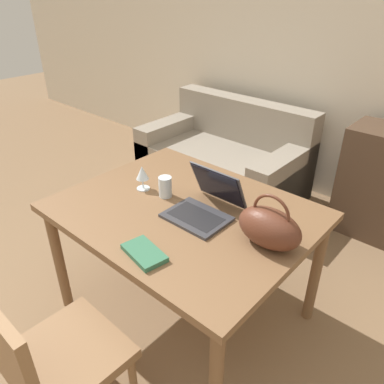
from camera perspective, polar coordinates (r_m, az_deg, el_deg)
The scene contains 9 objects.
wall_back at distance 3.37m, azimuth 23.98°, elevation 19.92°, with size 10.00×0.06×2.70m.
dining_table at distance 2.00m, azimuth -1.19°, elevation -4.43°, with size 1.29×1.03×0.74m.
chair at distance 1.73m, azimuth -21.08°, elevation -22.49°, with size 0.45×0.45×0.85m.
couch at distance 3.58m, azimuth 4.92°, elevation 4.75°, with size 1.49×0.85×0.82m.
laptop at distance 1.90m, azimuth 2.27°, elevation -1.54°, with size 0.31×0.34×0.23m.
drinking_glass at distance 2.05m, azimuth -4.10°, elevation 0.80°, with size 0.07×0.07×0.12m.
wine_glass at distance 2.12m, azimuth -7.59°, elevation 2.74°, with size 0.08×0.08×0.14m.
handbag at distance 1.69m, azimuth 11.70°, elevation -5.29°, with size 0.30×0.18×0.26m.
book at distance 1.66m, azimuth -7.29°, elevation -9.19°, with size 0.23×0.15×0.02m.
Camera 1 is at (1.08, -0.37, 1.79)m, focal length 35.00 mm.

